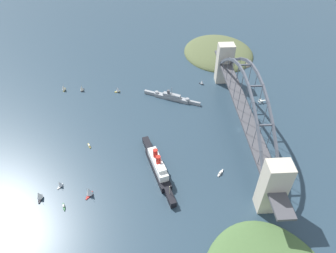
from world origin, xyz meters
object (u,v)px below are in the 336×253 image
object	(u,v)px
small_boat_6	(60,184)
small_boat_8	(64,207)
small_boat_0	(118,89)
small_boat_2	(82,88)
seaplane_taxiing_near_bridge	(261,101)
small_boat_4	(39,195)
small_boat_9	(89,191)
harbor_arch_bridge	(243,109)
small_boat_1	(89,146)
small_boat_7	(64,88)
ocean_liner	(158,166)
small_boat_3	(202,82)
small_boat_5	(220,173)
naval_cruiser	(171,97)

from	to	relation	value
small_boat_6	small_boat_8	xyz separation A→B (m)	(-22.96, -7.52, -2.73)
small_boat_0	small_boat_2	size ratio (longest dim) A/B	0.89
seaplane_taxiing_near_bridge	small_boat_0	bearing A→B (deg)	79.46
small_boat_4	small_boat_9	bearing A→B (deg)	-88.29
small_boat_0	seaplane_taxiing_near_bridge	bearing A→B (deg)	-100.54
harbor_arch_bridge	small_boat_1	bearing A→B (deg)	96.24
small_boat_0	small_boat_9	world-z (taller)	small_boat_9
small_boat_0	small_boat_1	bearing A→B (deg)	166.84
seaplane_taxiing_near_bridge	small_boat_1	size ratio (longest dim) A/B	1.49
harbor_arch_bridge	small_boat_7	xyz separation A→B (m)	(88.79, 212.89, -24.62)
harbor_arch_bridge	ocean_liner	world-z (taller)	harbor_arch_bridge
ocean_liner	small_boat_3	xyz separation A→B (m)	(149.49, -64.33, -3.26)
seaplane_taxiing_near_bridge	small_boat_7	world-z (taller)	small_boat_7
small_boat_0	small_boat_7	size ratio (longest dim) A/B	0.89
small_boat_5	small_boat_2	bearing A→B (deg)	46.13
naval_cruiser	small_boat_0	distance (m)	71.85
naval_cruiser	small_boat_1	xyz separation A→B (m)	(-79.95, 92.37, -2.33)
naval_cruiser	seaplane_taxiing_near_bridge	xyz separation A→B (m)	(-13.75, -111.93, -1.27)
small_boat_0	small_boat_5	distance (m)	180.81
small_boat_0	small_boat_9	distance (m)	162.98
small_boat_7	small_boat_1	bearing A→B (deg)	-155.95
harbor_arch_bridge	small_boat_8	size ratio (longest dim) A/B	32.94
naval_cruiser	small_boat_9	bearing A→B (deg)	149.74
ocean_liner	small_boat_8	size ratio (longest dim) A/B	10.76
naval_cruiser	small_boat_5	size ratio (longest dim) A/B	7.74
small_boat_8	small_boat_1	bearing A→B (deg)	-8.88
small_boat_1	small_boat_2	size ratio (longest dim) A/B	0.77
seaplane_taxiing_near_bridge	small_boat_0	xyz separation A→B (m)	(33.66, 180.96, 1.78)
seaplane_taxiing_near_bridge	small_boat_2	size ratio (longest dim) A/B	1.15
naval_cruiser	small_boat_2	xyz separation A→B (m)	(24.92, 116.22, 0.99)
seaplane_taxiing_near_bridge	small_boat_6	bearing A→B (deg)	117.76
small_boat_2	naval_cruiser	bearing A→B (deg)	-102.10
harbor_arch_bridge	seaplane_taxiing_near_bridge	size ratio (longest dim) A/B	25.12
small_boat_1	small_boat_8	distance (m)	75.26
ocean_liner	harbor_arch_bridge	bearing A→B (deg)	-59.11
harbor_arch_bridge	naval_cruiser	bearing A→B (deg)	49.65
naval_cruiser	small_boat_0	xyz separation A→B (m)	(19.91, 69.03, 0.51)
small_boat_1	small_boat_6	size ratio (longest dim) A/B	0.95
small_boat_0	small_boat_1	size ratio (longest dim) A/B	1.15
naval_cruiser	small_boat_9	world-z (taller)	naval_cruiser
seaplane_taxiing_near_bridge	small_boat_4	bearing A→B (deg)	118.56
ocean_liner	small_boat_6	xyz separation A→B (m)	(-13.53, 90.82, -3.08)
small_boat_5	harbor_arch_bridge	bearing A→B (deg)	-27.99
seaplane_taxiing_near_bridge	small_boat_6	world-z (taller)	small_boat_6
ocean_liner	naval_cruiser	bearing A→B (deg)	-9.95
small_boat_7	small_boat_8	bearing A→B (deg)	-168.74
harbor_arch_bridge	naval_cruiser	world-z (taller)	harbor_arch_bridge
small_boat_0	small_boat_3	world-z (taller)	small_boat_0
naval_cruiser	small_boat_3	bearing A→B (deg)	-54.03
small_boat_9	small_boat_6	bearing A→B (deg)	68.65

